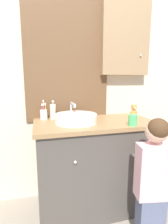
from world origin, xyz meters
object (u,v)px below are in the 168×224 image
Objects in this scene: sink_basin at (76,118)px; teddy_bear at (134,111)px; drinking_cup at (133,120)px; soap_dispenser at (53,111)px; child_figure at (153,176)px; toothbrush_holder at (44,114)px.

teddy_bear is at bearing 4.92° from sink_basin.
sink_basin reaches higher than drinking_cup.
sink_basin is 0.27m from soap_dispenser.
sink_basin is 0.49m from drinking_cup.
drinking_cup is (0.62, -0.42, -0.03)m from soap_dispenser.
soap_dispenser reaches higher than sink_basin.
soap_dispenser is 2.00× the size of drinking_cup.
soap_dispenser is 1.02m from child_figure.
child_figure is 7.26× the size of teddy_bear.
soap_dispenser is 0.19× the size of child_figure.
child_figure is 0.45m from drinking_cup.
drinking_cup is (-0.03, 0.27, 0.36)m from child_figure.
toothbrush_holder reaches higher than child_figure.
soap_dispenser is (-0.18, 0.19, 0.03)m from sink_basin.
sink_basin is 0.43× the size of child_figure.
sink_basin reaches higher than child_figure.
sink_basin is 2.31× the size of soap_dispenser.
toothbrush_holder is (-0.27, 0.20, 0.01)m from sink_basin.
teddy_bear is at bearing 58.15° from drinking_cup.
toothbrush_holder is 1.37× the size of teddy_bear.
teddy_bear is (0.14, 0.54, 0.38)m from child_figure.
soap_dispenser is (0.09, -0.01, 0.02)m from toothbrush_holder.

